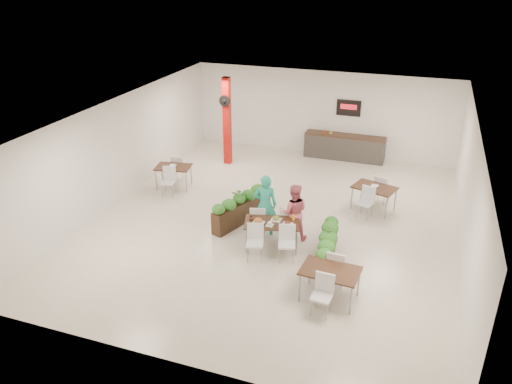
% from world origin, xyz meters
% --- Properties ---
extents(ground, '(12.00, 12.00, 0.00)m').
position_xyz_m(ground, '(0.00, 0.00, 0.00)').
color(ground, beige).
rests_on(ground, ground).
extents(room_shell, '(10.10, 12.10, 3.22)m').
position_xyz_m(room_shell, '(0.00, 0.00, 2.01)').
color(room_shell, white).
rests_on(room_shell, ground).
extents(red_column, '(0.40, 0.41, 3.20)m').
position_xyz_m(red_column, '(-3.00, 3.79, 1.64)').
color(red_column, '#AB0F0B').
rests_on(red_column, ground).
extents(service_counter, '(3.00, 0.64, 2.20)m').
position_xyz_m(service_counter, '(1.00, 5.65, 0.49)').
color(service_counter, '#2F2C2A').
rests_on(service_counter, ground).
extents(main_table, '(1.60, 1.88, 0.92)m').
position_xyz_m(main_table, '(0.35, -1.44, 0.64)').
color(main_table, black).
rests_on(main_table, ground).
extents(diner_man, '(0.72, 0.57, 1.75)m').
position_xyz_m(diner_man, '(-0.04, -0.78, 0.87)').
color(diner_man, teal).
rests_on(diner_man, ground).
extents(diner_woman, '(0.90, 0.78, 1.59)m').
position_xyz_m(diner_woman, '(0.76, -0.78, 0.79)').
color(diner_woman, '#DB6173').
rests_on(diner_woman, ground).
extents(planter_left, '(1.00, 1.97, 1.09)m').
position_xyz_m(planter_left, '(-0.92, -0.47, 0.53)').
color(planter_left, black).
rests_on(planter_left, ground).
extents(planter_right, '(0.56, 2.03, 1.06)m').
position_xyz_m(planter_right, '(1.89, -1.70, 0.51)').
color(planter_right, black).
rests_on(planter_right, ground).
extents(side_table_a, '(1.25, 1.67, 0.92)m').
position_xyz_m(side_table_a, '(-3.85, 1.15, 0.62)').
color(side_table_a, black).
rests_on(side_table_a, ground).
extents(side_table_b, '(1.40, 1.67, 0.92)m').
position_xyz_m(side_table_b, '(2.59, 1.66, 0.63)').
color(side_table_b, black).
rests_on(side_table_b, ground).
extents(side_table_c, '(1.33, 1.65, 0.92)m').
position_xyz_m(side_table_c, '(2.23, -3.11, 0.63)').
color(side_table_c, black).
rests_on(side_table_c, ground).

